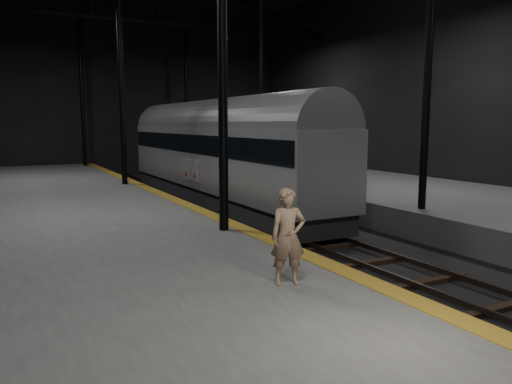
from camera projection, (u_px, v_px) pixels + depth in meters
ground at (272, 226)px, 19.44m from camera, size 44.00×44.00×0.00m
platform_left at (67, 233)px, 15.92m from camera, size 9.00×43.80×1.00m
platform_right at (414, 200)px, 22.82m from camera, size 9.00×43.80×1.00m
tactile_strip at (193, 207)px, 17.81m from camera, size 0.50×43.80×0.01m
track at (272, 224)px, 19.43m from camera, size 2.40×43.00×0.24m
train at (216, 148)px, 23.80m from camera, size 2.80×18.68×4.99m
woman at (288, 237)px, 9.22m from camera, size 0.75×0.61×1.80m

